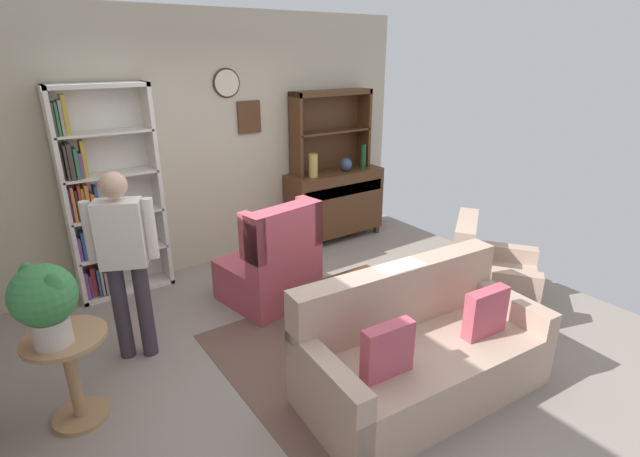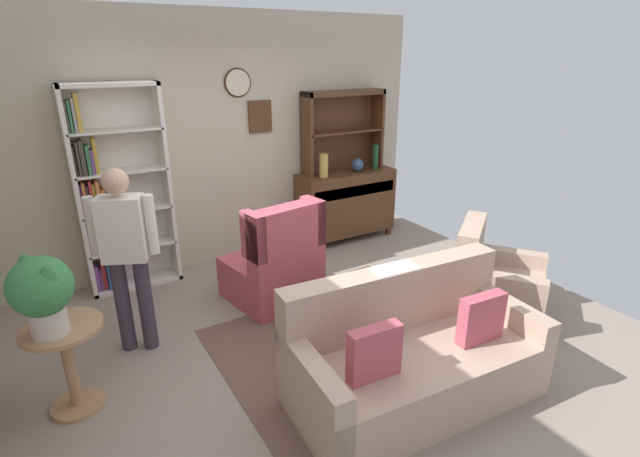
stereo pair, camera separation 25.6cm
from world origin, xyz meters
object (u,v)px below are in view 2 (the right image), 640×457
(bookshelf, at_px, (116,195))
(vase_round, at_px, (358,165))
(couch_floral, at_px, (412,357))
(sideboard, at_px, (346,202))
(vase_tall, at_px, (324,165))
(coffee_table, at_px, (350,293))
(bottle_wine, at_px, (375,157))
(wingback_chair, at_px, (276,266))
(plant_stand, at_px, (68,358))
(book_stack, at_px, (338,287))
(person_reading, at_px, (126,249))
(armchair_floral, at_px, (494,285))
(potted_plant_large, at_px, (41,291))
(sideboard_hutch, at_px, (342,120))

(bookshelf, distance_m, vase_round, 2.88)
(bookshelf, relative_size, couch_floral, 1.13)
(bookshelf, distance_m, sideboard, 2.80)
(bookshelf, height_order, vase_tall, bookshelf)
(coffee_table, bearing_deg, bottle_wine, 47.94)
(vase_tall, distance_m, bottle_wine, 0.78)
(vase_tall, distance_m, wingback_chair, 1.64)
(plant_stand, bearing_deg, coffee_table, -3.77)
(wingback_chair, distance_m, book_stack, 0.84)
(vase_tall, relative_size, plant_stand, 0.44)
(plant_stand, bearing_deg, person_reading, 44.09)
(armchair_floral, bearing_deg, potted_plant_large, 170.93)
(wingback_chair, bearing_deg, bottle_wine, 26.45)
(bottle_wine, bearing_deg, vase_round, 175.05)
(bookshelf, distance_m, couch_floral, 3.30)
(wingback_chair, bearing_deg, plant_stand, -161.29)
(vase_round, distance_m, person_reading, 3.21)
(plant_stand, bearing_deg, book_stack, -4.84)
(plant_stand, bearing_deg, vase_tall, 27.91)
(armchair_floral, distance_m, coffee_table, 1.41)
(potted_plant_large, bearing_deg, sideboard_hutch, 28.05)
(bookshelf, distance_m, potted_plant_large, 1.97)
(sideboard, relative_size, armchair_floral, 1.21)
(person_reading, xyz_separation_m, book_stack, (1.55, -0.69, -0.44))
(plant_stand, bearing_deg, bookshelf, 69.30)
(book_stack, bearing_deg, armchair_floral, -17.38)
(wingback_chair, xyz_separation_m, person_reading, (-1.35, -0.12, 0.52))
(person_reading, bearing_deg, wingback_chair, 5.15)
(person_reading, bearing_deg, potted_plant_large, -135.80)
(potted_plant_large, bearing_deg, person_reading, 44.20)
(sideboard_hutch, xyz_separation_m, potted_plant_large, (-3.48, -1.85, -0.59))
(vase_tall, distance_m, coffee_table, 2.05)
(wingback_chair, bearing_deg, sideboard_hutch, 36.99)
(bookshelf, xyz_separation_m, plant_stand, (-0.67, -1.77, -0.61))
(sideboard_hutch, xyz_separation_m, book_stack, (-1.34, -1.97, -1.10))
(armchair_floral, distance_m, plant_stand, 3.62)
(couch_floral, bearing_deg, bottle_wine, 58.00)
(vase_round, distance_m, bottle_wine, 0.27)
(sideboard_hutch, height_order, vase_tall, sideboard_hutch)
(armchair_floral, height_order, potted_plant_large, potted_plant_large)
(plant_stand, distance_m, person_reading, 0.90)
(wingback_chair, distance_m, coffee_table, 0.86)
(potted_plant_large, bearing_deg, book_stack, -3.11)
(sideboard, bearing_deg, plant_stand, -153.77)
(bookshelf, distance_m, vase_tall, 2.37)
(potted_plant_large, bearing_deg, bottle_wine, 23.17)
(person_reading, height_order, coffee_table, person_reading)
(couch_floral, bearing_deg, book_stack, 92.25)
(coffee_table, bearing_deg, sideboard_hutch, 58.65)
(armchair_floral, bearing_deg, wingback_chair, 142.65)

